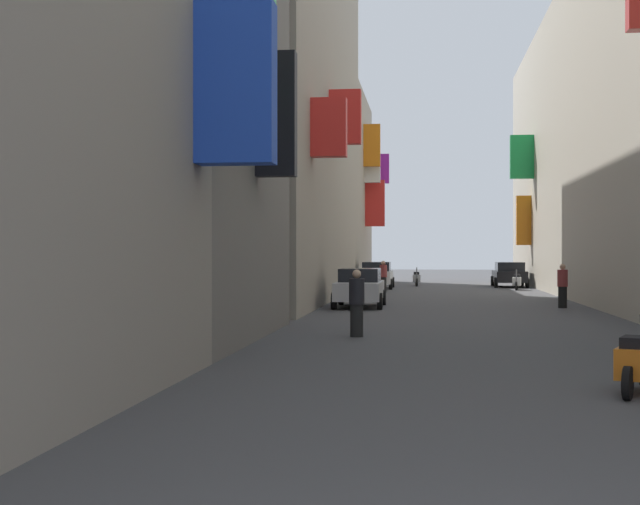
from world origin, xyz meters
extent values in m
plane|color=#424244|center=(0.00, 30.00, 0.00)|extent=(140.00, 140.00, 0.00)
cube|color=blue|center=(-4.33, 11.04, 4.97)|extent=(1.35, 0.58, 2.77)
cube|color=black|center=(-4.54, 16.41, 5.27)|extent=(0.93, 0.43, 2.89)
cube|color=green|center=(-4.51, 13.18, 6.28)|extent=(0.97, 0.57, 1.94)
cube|color=#9E9384|center=(-8.00, 35.02, 9.64)|extent=(6.00, 24.56, 19.27)
cube|color=red|center=(-4.39, 26.29, 6.33)|extent=(1.22, 0.62, 2.00)
cube|color=red|center=(-4.35, 31.97, 7.54)|extent=(1.29, 0.49, 2.20)
cube|color=#9E9384|center=(-8.00, 53.65, 6.06)|extent=(6.00, 12.70, 12.12)
cube|color=red|center=(-4.55, 57.00, 5.41)|extent=(0.90, 0.48, 2.09)
cube|color=white|center=(-4.50, 52.44, 8.04)|extent=(1.01, 0.57, 3.17)
cube|color=purple|center=(-4.34, 58.24, 7.88)|extent=(1.32, 0.49, 2.04)
cube|color=red|center=(-4.37, 53.28, 5.20)|extent=(1.25, 0.42, 2.97)
cube|color=orange|center=(-4.48, 51.65, 8.74)|extent=(1.05, 0.38, 2.64)
cube|color=#BCB29E|center=(8.00, 38.56, 7.16)|extent=(6.00, 42.87, 14.31)
cube|color=green|center=(4.33, 47.84, 7.49)|extent=(1.33, 0.43, 2.49)
cube|color=orange|center=(4.57, 49.14, 3.91)|extent=(0.85, 0.48, 2.89)
cube|color=black|center=(3.78, 49.41, 0.62)|extent=(1.76, 4.06, 0.64)
cube|color=black|center=(3.78, 49.21, 1.20)|extent=(1.55, 2.27, 0.52)
cylinder|color=black|center=(2.90, 50.75, 0.30)|extent=(0.18, 0.60, 0.60)
cylinder|color=black|center=(4.66, 50.75, 0.30)|extent=(0.18, 0.60, 0.60)
cylinder|color=black|center=(2.90, 48.07, 0.30)|extent=(0.18, 0.60, 0.60)
cylinder|color=black|center=(4.66, 48.07, 0.30)|extent=(0.18, 0.60, 0.60)
cube|color=#B7B7BC|center=(-3.57, 29.31, 0.63)|extent=(1.66, 4.06, 0.66)
cube|color=black|center=(-3.57, 29.51, 1.20)|extent=(1.46, 2.27, 0.49)
cylinder|color=black|center=(-2.74, 27.97, 0.30)|extent=(0.18, 0.60, 0.60)
cylinder|color=black|center=(-4.39, 27.97, 0.30)|extent=(0.18, 0.60, 0.60)
cylinder|color=black|center=(-2.74, 30.65, 0.30)|extent=(0.18, 0.60, 0.60)
cylinder|color=black|center=(-4.39, 30.65, 0.30)|extent=(0.18, 0.60, 0.60)
cube|color=white|center=(-3.88, 46.21, 0.64)|extent=(1.71, 4.38, 0.68)
cube|color=black|center=(-3.88, 46.43, 1.24)|extent=(1.50, 2.45, 0.51)
cylinder|color=black|center=(-3.02, 44.77, 0.30)|extent=(0.18, 0.60, 0.60)
cylinder|color=black|center=(-4.73, 44.77, 0.30)|extent=(0.18, 0.60, 0.60)
cylinder|color=black|center=(-3.02, 47.66, 0.30)|extent=(0.18, 0.60, 0.60)
cylinder|color=black|center=(-4.73, 47.66, 0.30)|extent=(0.18, 0.60, 0.60)
cube|color=#ADADB2|center=(-1.68, 50.12, 0.46)|extent=(0.48, 1.16, 0.45)
cube|color=black|center=(-1.68, 50.33, 0.77)|extent=(0.34, 0.57, 0.16)
cylinder|color=#4C4C51|center=(-1.65, 49.55, 0.79)|extent=(0.07, 0.28, 0.68)
cylinder|color=black|center=(-1.65, 49.40, 0.24)|extent=(0.12, 0.48, 0.48)
cylinder|color=black|center=(-1.70, 50.83, 0.24)|extent=(0.12, 0.48, 0.48)
cube|color=orange|center=(2.01, 9.63, 0.46)|extent=(0.85, 1.29, 0.45)
cube|color=black|center=(1.93, 9.42, 0.77)|extent=(0.50, 0.64, 0.16)
cylinder|color=black|center=(1.73, 8.93, 0.24)|extent=(0.27, 0.48, 0.48)
cube|color=silver|center=(3.80, 45.28, 0.46)|extent=(0.59, 1.16, 0.45)
cube|color=black|center=(3.83, 45.49, 0.77)|extent=(0.39, 0.60, 0.16)
cylinder|color=#4C4C51|center=(3.73, 44.73, 0.79)|extent=(0.10, 0.28, 0.68)
cylinder|color=black|center=(3.71, 44.59, 0.24)|extent=(0.16, 0.49, 0.48)
cylinder|color=black|center=(3.90, 45.97, 0.24)|extent=(0.16, 0.49, 0.48)
cylinder|color=black|center=(3.93, 29.73, 0.40)|extent=(0.40, 0.40, 0.79)
cylinder|color=maroon|center=(3.93, 29.73, 1.10)|extent=(0.47, 0.47, 0.63)
sphere|color=tan|center=(3.93, 29.73, 1.52)|extent=(0.21, 0.21, 0.21)
cylinder|color=black|center=(-2.77, 17.73, 0.40)|extent=(0.43, 0.43, 0.80)
cylinder|color=black|center=(-2.77, 17.73, 1.11)|extent=(0.51, 0.51, 0.63)
sphere|color=tan|center=(-2.77, 17.73, 1.54)|extent=(0.22, 0.22, 0.22)
cylinder|color=black|center=(-3.25, 41.27, 0.39)|extent=(0.45, 0.45, 0.78)
cylinder|color=maroon|center=(-3.25, 41.27, 1.09)|extent=(0.54, 0.54, 0.62)
sphere|color=tan|center=(-3.25, 41.27, 1.51)|extent=(0.21, 0.21, 0.21)
camera|label=1|loc=(-1.07, -3.94, 2.08)|focal=49.93mm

